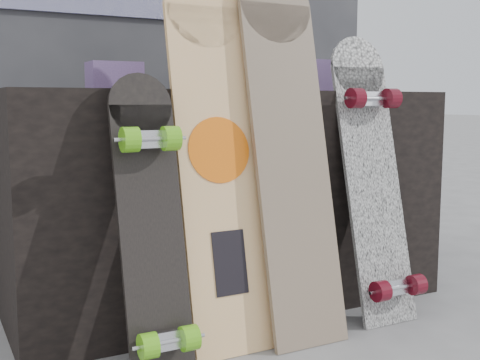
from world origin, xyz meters
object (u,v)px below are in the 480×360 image
vendor_table (227,198)px  longboard_celtic (290,139)px  skateboard_dark (153,221)px  longboard_cascadia (374,174)px  longboard_geisha (217,145)px

vendor_table → longboard_celtic: size_ratio=1.32×
vendor_table → skateboard_dark: bearing=-135.9°
vendor_table → longboard_cascadia: size_ratio=1.61×
longboard_celtic → longboard_cascadia: longboard_celtic is taller
vendor_table → longboard_celtic: bearing=-84.0°
longboard_celtic → skateboard_dark: 0.54m
vendor_table → longboard_cascadia: 0.55m
longboard_geisha → longboard_cascadia: 0.60m
vendor_table → skateboard_dark: size_ratio=1.89×
longboard_celtic → longboard_cascadia: bearing=-0.6°
longboard_geisha → longboard_cascadia: size_ratio=1.20×
vendor_table → longboard_geisha: longboard_geisha is taller
longboard_cascadia → vendor_table: bearing=135.8°
skateboard_dark → longboard_celtic: bearing=6.8°
longboard_cascadia → skateboard_dark: (-0.84, -0.06, -0.08)m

